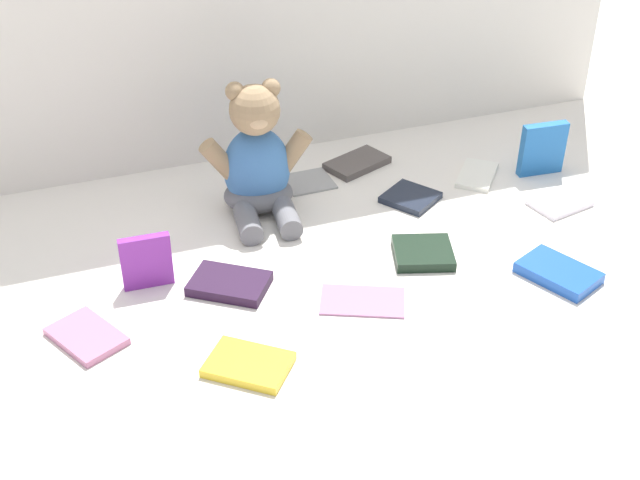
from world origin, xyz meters
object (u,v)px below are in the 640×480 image
Objects in this scene: book_case_4 at (248,365)px; book_case_11 at (86,336)px; book_case_6 at (308,181)px; teddy_bear at (257,164)px; book_case_2 at (477,175)px; book_case_1 at (410,197)px; book_case_5 at (560,203)px; book_case_7 at (423,253)px; book_case_3 at (146,262)px; book_case_8 at (357,163)px; book_case_9 at (542,149)px; book_case_10 at (559,273)px; book_case_12 at (362,300)px; book_case_0 at (229,284)px.

book_case_11 is at bearing 94.26° from book_case_4.
teddy_bear is at bearing 116.13° from book_case_6.
book_case_2 is 0.73m from book_case_4.
book_case_1 is 0.57m from book_case_4.
book_case_5 is 1.05× the size of book_case_7.
book_case_3 is 0.17m from book_case_11.
book_case_8 is at bearing -76.57° from book_case_6.
book_case_9 reaches higher than book_case_1.
book_case_12 is at bearing -32.49° from book_case_10.
book_case_1 is at bearing 13.35° from book_case_3.
book_case_5 is 1.14× the size of book_case_6.
book_case_0 is 0.23m from book_case_12.
book_case_3 is 0.28m from book_case_4.
book_case_9 is (0.30, 0.01, 0.05)m from book_case_1.
book_case_3 is at bearing 86.82° from book_case_12.
teddy_bear is 2.13× the size of book_case_4.
book_case_0 is at bearing -111.15° from teddy_bear.
book_case_2 and book_case_5 have the same top height.
book_case_1 is at bearing -125.61° from book_case_5.
book_case_4 is at bearing 137.05° from book_case_12.
teddy_bear is 2.16× the size of book_case_11.
teddy_bear is 2.03× the size of book_case_0.
book_case_10 is (-0.04, -0.36, 0.00)m from book_case_2.
book_case_2 is at bearing 37.33° from book_case_8.
book_case_12 is (-0.34, 0.05, -0.01)m from book_case_10.
book_case_4 is at bearing 73.44° from book_case_2.
book_case_12 is (-0.38, -0.31, -0.00)m from book_case_2.
book_case_8 is at bearing 27.85° from teddy_bear.
book_case_4 is at bearing -102.12° from teddy_bear.
book_case_2 is at bearing -21.39° from book_case_1.
book_case_7 is (-0.06, -0.19, 0.00)m from book_case_1.
book_case_2 reaches higher than book_case_12.
book_case_8 is (0.49, 0.27, -0.04)m from book_case_3.
book_case_1 is at bearing -92.41° from book_case_10.
book_case_4 is at bearing -19.77° from book_case_10.
book_case_12 is (0.44, -0.06, -0.00)m from book_case_11.
book_case_6 is 0.93× the size of book_case_7.
book_case_0 is 1.14× the size of book_case_9.
teddy_bear is at bearing 178.24° from book_case_9.
book_case_10 reaches higher than book_case_5.
book_case_4 reaches higher than book_case_5.
book_case_1 is at bearing 179.14° from book_case_7.
book_case_2 is 0.97× the size of book_case_4.
book_case_8 is (-0.05, 0.17, 0.00)m from book_case_1.
book_case_1 is 0.55m from book_case_3.
teddy_bear is 0.47m from book_case_2.
book_case_6 is 0.68× the size of book_case_12.
book_case_6 is at bearing -144.79° from book_case_7.
book_case_2 is at bearing 151.98° from book_case_7.
book_case_4 is 0.75m from book_case_5.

